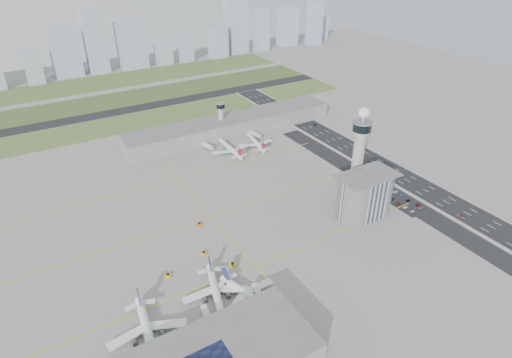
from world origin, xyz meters
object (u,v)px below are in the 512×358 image
airplane_near_c (250,293)px  jet_bridge_near_2 (263,305)px  airplane_far_a (230,146)px  car_hw_1 (368,157)px  car_hw_4 (272,109)px  car_lot_3 (392,199)px  car_hw_2 (315,125)px  tug_5 (271,139)px  car_lot_8 (408,200)px  car_lot_2 (399,204)px  car_lot_0 (413,211)px  car_lot_5 (377,189)px  jet_bridge_near_0 (151,356)px  tug_0 (168,275)px  secondary_tower (221,116)px  car_lot_7 (418,205)px  car_lot_10 (395,192)px  jet_bridge_near_1 (211,329)px  car_lot_9 (402,195)px  tug_3 (199,224)px  airplane_near_a (147,329)px  car_hw_0 (462,216)px  control_tower (360,146)px  tug_2 (204,253)px  jet_bridge_far_1 (251,133)px  airplane_near_b (216,290)px  car_lot_1 (406,207)px  jet_bridge_far_0 (203,145)px  tug_4 (237,149)px  car_lot_4 (381,194)px  airplane_far_b (256,140)px  car_lot_6 (421,207)px  admin_building (365,195)px

airplane_near_c → jet_bridge_near_2: (3.10, -8.65, -2.91)m
airplane_far_a → car_hw_1: (97.33, -71.42, -5.48)m
airplane_far_a → car_hw_4: (88.97, 69.85, -5.37)m
car_lot_3 → car_hw_2: car_hw_2 is taller
tug_5 → car_lot_8: size_ratio=0.78×
jet_bridge_near_2 → car_lot_2: (135.79, 34.06, -2.30)m
car_lot_0 → car_lot_5: car_lot_0 is taller
jet_bridge_near_0 → tug_0: size_ratio=3.92×
car_lot_5 → secondary_tower: bearing=20.2°
car_lot_7 → car_lot_10: size_ratio=0.87×
car_hw_1 → car_lot_5: bearing=-123.4°
jet_bridge_near_2 → airplane_near_c: bearing=29.7°
jet_bridge_near_1 → car_lot_0: 168.30m
car_lot_10 → car_lot_9: bearing=-175.3°
airplane_near_c → car_lot_2: (138.89, 25.41, -5.21)m
tug_3 → car_lot_5: size_ratio=0.99×
airplane_near_c → car_lot_3: bearing=85.3°
airplane_near_a → car_lot_5: size_ratio=12.72×
car_lot_10 → car_hw_0: 48.70m
airplane_near_a → jet_bridge_near_0: (-2.80, -12.81, -3.54)m
control_tower → car_lot_10: (21.17, -22.13, -34.40)m
car_lot_9 → tug_2: bearing=85.2°
jet_bridge_far_1 → airplane_near_b: bearing=-45.2°
airplane_far_a → car_lot_1: (64.67, -143.90, -5.40)m
jet_bridge_far_0 → tug_4: jet_bridge_far_0 is taller
jet_bridge_near_2 → car_lot_4: size_ratio=4.36×
control_tower → car_lot_1: 54.67m
car_hw_1 → control_tower: bearing=-141.3°
airplane_far_b → airplane_near_a: bearing=145.7°
airplane_near_c → car_lot_4: bearing=89.3°
car_lot_8 → car_hw_4: size_ratio=0.93×
jet_bridge_near_1 → car_hw_1: (199.08, 100.57, -2.31)m
tug_0 → car_lot_1: bearing=113.8°
car_lot_6 → tug_0: bearing=82.2°
jet_bridge_near_0 → admin_building: bearing=-66.7°
car_lot_2 → car_lot_10: car_lot_10 is taller
control_tower → tug_3: control_tower is taller
car_lot_3 → tug_0: bearing=81.0°
tug_0 → car_lot_0: bearing=111.9°
car_lot_4 → car_hw_1: (34.18, 49.89, -0.01)m
tug_2 → jet_bridge_near_1: bearing=44.7°
car_hw_0 → car_lot_6: bearing=118.3°
tug_2 → airplane_far_b: bearing=-156.4°
jet_bridge_far_0 → car_hw_0: size_ratio=3.95×
jet_bridge_far_1 → car_hw_2: bearing=70.4°
control_tower → secondary_tower: 148.97m
car_lot_4 → car_hw_4: bearing=-1.4°
airplane_near_a → car_lot_6: 203.25m
tug_4 → car_lot_3: tug_4 is taller
jet_bridge_near_0 → car_hw_4: (220.72, 241.84, -2.20)m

